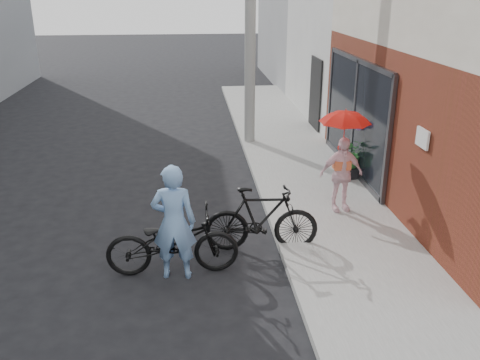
{
  "coord_description": "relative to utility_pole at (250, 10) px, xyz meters",
  "views": [
    {
      "loc": [
        -0.49,
        -7.19,
        4.08
      ],
      "look_at": [
        0.29,
        0.51,
        1.1
      ],
      "focal_mm": 38.0,
      "sensor_mm": 36.0,
      "label": 1
    }
  ],
  "objects": [
    {
      "name": "ground",
      "position": [
        -1.1,
        -6.0,
        -3.5
      ],
      "size": [
        80.0,
        80.0,
        0.0
      ],
      "primitive_type": "plane",
      "color": "black",
      "rests_on": "ground"
    },
    {
      "name": "sidewalk",
      "position": [
        1.0,
        -4.0,
        -3.44
      ],
      "size": [
        2.2,
        24.0,
        0.12
      ],
      "primitive_type": "cube",
      "color": "gray",
      "rests_on": "ground"
    },
    {
      "name": "curb",
      "position": [
        -0.16,
        -4.0,
        -3.44
      ],
      "size": [
        0.12,
        24.0,
        0.12
      ],
      "primitive_type": "cube",
      "color": "#9E9E99",
      "rests_on": "ground"
    },
    {
      "name": "plaster_building",
      "position": [
        6.1,
        3.0,
        0.0
      ],
      "size": [
        8.0,
        6.0,
        7.0
      ],
      "primitive_type": "cube",
      "color": "silver",
      "rests_on": "ground"
    },
    {
      "name": "utility_pole",
      "position": [
        0.0,
        0.0,
        0.0
      ],
      "size": [
        0.28,
        0.28,
        7.0
      ],
      "primitive_type": "cylinder",
      "color": "#9E9E99",
      "rests_on": "ground"
    },
    {
      "name": "officer",
      "position": [
        -1.88,
        -6.53,
        -2.62
      ],
      "size": [
        0.68,
        0.48,
        1.77
      ],
      "primitive_type": "imported",
      "rotation": [
        0.0,
        0.0,
        3.05
      ],
      "color": "#7AA5DA",
      "rests_on": "ground"
    },
    {
      "name": "bike_left",
      "position": [
        -1.92,
        -6.43,
        -2.98
      ],
      "size": [
        1.97,
        0.69,
        1.03
      ],
      "primitive_type": "imported",
      "rotation": [
        0.0,
        0.0,
        1.57
      ],
      "color": "black",
      "rests_on": "ground"
    },
    {
      "name": "bike_right",
      "position": [
        -0.5,
        -5.86,
        -2.95
      ],
      "size": [
        1.87,
        0.64,
        1.11
      ],
      "primitive_type": "imported",
      "rotation": [
        0.0,
        0.0,
        1.51
      ],
      "color": "black",
      "rests_on": "ground"
    },
    {
      "name": "kimono_woman",
      "position": [
        1.14,
        -4.66,
        -2.67
      ],
      "size": [
        0.86,
        0.44,
        1.41
      ],
      "primitive_type": "imported",
      "rotation": [
        0.0,
        0.0,
        0.11
      ],
      "color": "#FFD5DE",
      "rests_on": "sidewalk"
    },
    {
      "name": "parasol",
      "position": [
        1.14,
        -4.66,
        -1.58
      ],
      "size": [
        0.88,
        0.88,
        0.77
      ],
      "primitive_type": "imported",
      "color": "red",
      "rests_on": "kimono_woman"
    },
    {
      "name": "planter",
      "position": [
        1.9,
        -2.97,
        -3.27
      ],
      "size": [
        0.52,
        0.52,
        0.23
      ],
      "primitive_type": "cube",
      "rotation": [
        0.0,
        0.0,
        0.23
      ],
      "color": "black",
      "rests_on": "sidewalk"
    },
    {
      "name": "potted_plant",
      "position": [
        1.9,
        -2.97,
        -2.83
      ],
      "size": [
        0.59,
        0.51,
        0.66
      ],
      "primitive_type": "imported",
      "color": "#2D7231",
      "rests_on": "planter"
    }
  ]
}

